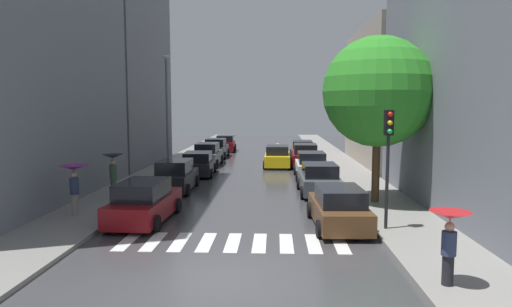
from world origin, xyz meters
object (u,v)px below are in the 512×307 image
(parked_car_left_fourth, at_px, (208,155))
(parked_car_right_second, at_px, (319,180))
(parked_car_right_nearest, at_px, (339,208))
(parked_car_left_third, at_px, (198,164))
(parked_car_left_sixth, at_px, (225,144))
(parked_car_left_nearest, at_px, (144,202))
(parked_car_right_fifth, at_px, (302,150))
(pedestrian_near_tree, at_px, (449,231))
(parked_car_right_fourth, at_px, (305,156))
(pedestrian_by_kerb, at_px, (113,166))
(parked_car_left_fifth, at_px, (216,149))
(taxi_midroad, at_px, (277,157))
(lamp_post_left, at_px, (167,107))
(parked_car_right_third, at_px, (311,166))
(parked_car_left_second, at_px, (175,177))
(street_tree_right, at_px, (378,92))
(traffic_light_right_corner, at_px, (388,143))
(pedestrian_foreground, at_px, (74,178))

(parked_car_left_fourth, relative_size, parked_car_right_second, 1.12)
(parked_car_left_fourth, distance_m, parked_car_right_nearest, 19.57)
(parked_car_left_third, bearing_deg, parked_car_left_sixth, -2.76)
(parked_car_left_nearest, distance_m, parked_car_right_fifth, 24.04)
(pedestrian_near_tree, bearing_deg, parked_car_right_fourth, 177.44)
(parked_car_right_fourth, distance_m, pedestrian_by_kerb, 16.57)
(parked_car_right_second, bearing_deg, parked_car_left_nearest, 127.74)
(parked_car_right_fourth, bearing_deg, pedestrian_near_tree, -173.45)
(parked_car_right_second, distance_m, parked_car_right_fifth, 16.79)
(parked_car_left_fifth, bearing_deg, taxi_midroad, -138.28)
(parked_car_right_fifth, xyz_separation_m, lamp_post_left, (-9.36, -11.30, 3.80))
(parked_car_right_third, bearing_deg, parked_car_right_fifth, -0.72)
(pedestrian_near_tree, bearing_deg, parked_car_right_nearest, -169.72)
(parked_car_left_second, relative_size, parked_car_right_nearest, 0.98)
(parked_car_left_fifth, bearing_deg, parked_car_left_nearest, -179.20)
(parked_car_left_second, relative_size, parked_car_left_fifth, 1.08)
(parked_car_left_fourth, height_order, pedestrian_by_kerb, pedestrian_by_kerb)
(parked_car_left_second, xyz_separation_m, parked_car_left_third, (0.28, 5.66, -0.06))
(parked_car_left_nearest, height_order, parked_car_left_fourth, parked_car_left_fourth)
(parked_car_left_fifth, height_order, lamp_post_left, lamp_post_left)
(parked_car_left_nearest, xyz_separation_m, parked_car_left_third, (0.07, 12.25, -0.04))
(parked_car_left_sixth, height_order, street_tree_right, street_tree_right)
(traffic_light_right_corner, relative_size, lamp_post_left, 0.56)
(parked_car_left_second, relative_size, parked_car_right_fourth, 0.94)
(parked_car_right_second, height_order, lamp_post_left, lamp_post_left)
(parked_car_left_third, xyz_separation_m, parked_car_right_fifth, (7.52, 10.56, -0.00))
(parked_car_left_fourth, bearing_deg, pedestrian_by_kerb, 168.57)
(pedestrian_foreground, bearing_deg, parked_car_right_nearest, 12.02)
(parked_car_left_nearest, distance_m, parked_car_left_fifth, 23.07)
(parked_car_right_third, height_order, pedestrian_near_tree, pedestrian_near_tree)
(traffic_light_right_corner, bearing_deg, parked_car_left_third, 124.28)
(parked_car_left_fourth, bearing_deg, parked_car_right_nearest, -156.67)
(traffic_light_right_corner, bearing_deg, parked_car_right_fifth, 93.91)
(parked_car_right_third, distance_m, pedestrian_by_kerb, 12.49)
(parked_car_left_second, relative_size, parked_car_left_fourth, 0.94)
(street_tree_right, bearing_deg, taxi_midroad, 108.82)
(parked_car_left_nearest, distance_m, taxi_midroad, 17.63)
(parked_car_right_fifth, xyz_separation_m, pedestrian_by_kerb, (-10.38, -18.52, 0.92))
(parked_car_left_second, bearing_deg, pedestrian_foreground, 154.91)
(parked_car_right_second, height_order, pedestrian_by_kerb, pedestrian_by_kerb)
(parked_car_left_sixth, relative_size, parked_car_right_fifth, 0.88)
(lamp_post_left, bearing_deg, parked_car_left_second, -72.34)
(parked_car_right_fourth, bearing_deg, traffic_light_right_corner, -172.88)
(pedestrian_by_kerb, relative_size, street_tree_right, 0.27)
(parked_car_left_second, distance_m, parked_car_right_second, 7.72)
(pedestrian_near_tree, bearing_deg, traffic_light_right_corner, 175.42)
(parked_car_left_third, relative_size, traffic_light_right_corner, 1.01)
(parked_car_right_fourth, relative_size, street_tree_right, 0.61)
(parked_car_left_second, bearing_deg, pedestrian_near_tree, -143.59)
(parked_car_right_third, relative_size, traffic_light_right_corner, 0.94)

